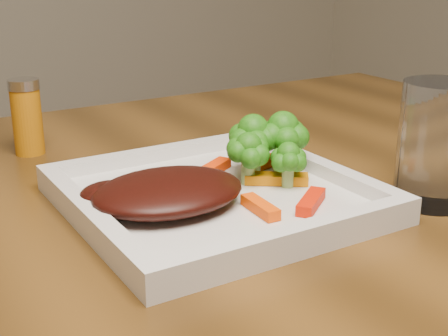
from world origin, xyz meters
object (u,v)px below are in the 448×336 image
drinking_glass (437,144)px  plate (215,200)px  steak (168,191)px  spice_shaker (27,117)px

drinking_glass → plate: bearing=151.3°
steak → spice_shaker: size_ratio=1.55×
plate → steak: 0.06m
steak → plate: bearing=5.3°
plate → spice_shaker: 0.29m
plate → spice_shaker: spice_shaker is taller
steak → drinking_glass: bearing=-22.1°
plate → steak: bearing=-174.7°
plate → steak: size_ratio=1.89×
steak → spice_shaker: spice_shaker is taller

